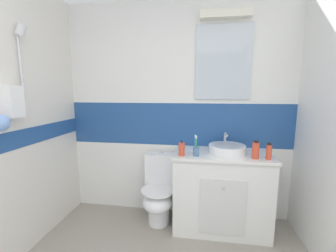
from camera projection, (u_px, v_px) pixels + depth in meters
name	position (u px, v px, depth m)	size (l,w,h in m)	color
wall_back_tiled	(178.00, 110.00, 2.58)	(3.20, 0.20, 2.50)	white
vanity_cabinet	(221.00, 191.00, 2.34)	(1.00, 0.53, 0.85)	white
sink_basin	(227.00, 148.00, 2.26)	(0.38, 0.42, 0.19)	white
toilet	(159.00, 191.00, 2.47)	(0.37, 0.50, 0.79)	white
toothbrush_cup	(196.00, 151.00, 2.16)	(0.06, 0.06, 0.21)	#4C7299
soap_dispenser	(182.00, 149.00, 2.16)	(0.06, 0.06, 0.17)	#D84C33
deodorant_spray_can	(269.00, 152.00, 2.04)	(0.05, 0.05, 0.16)	#D84C33
mouthwash_bottle	(256.00, 150.00, 2.07)	(0.07, 0.07, 0.18)	#D84C33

